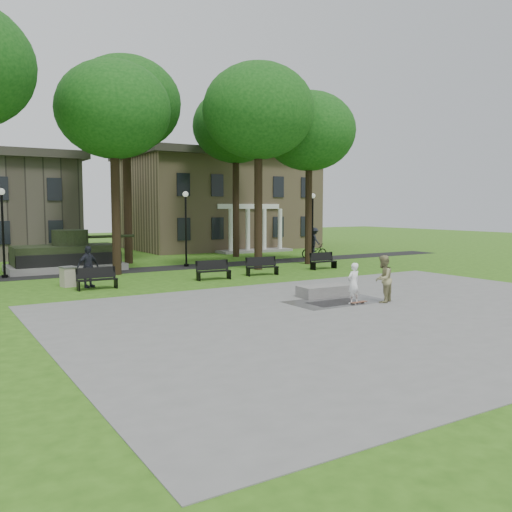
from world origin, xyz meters
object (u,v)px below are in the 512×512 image
Objects in this scene: trash_bin at (68,276)px; cyclist at (314,246)px; friend_watching at (383,279)px; park_bench_0 at (97,278)px; skateboarder at (354,283)px; concrete_block at (324,291)px.

cyclist is at bearing 15.87° from trash_bin.
friend_watching is 12.74m from park_bench_0.
skateboarder is at bearing -51.71° from trash_bin.
friend_watching is 0.82× the size of cyclist.
park_bench_0 is at bearing 136.96° from concrete_block.
skateboarder reaches higher than concrete_block.
cyclist is (10.23, 13.88, 0.67)m from concrete_block.
cyclist reaches higher than concrete_block.
park_bench_0 is (-7.55, 7.05, 0.28)m from concrete_block.
skateboarder reaches higher than park_bench_0.
concrete_block is 1.19× the size of friend_watching.
friend_watching is at bearing -47.65° from park_bench_0.
skateboarder is 1.65× the size of trash_bin.
park_bench_0 is 1.88× the size of trash_bin.
trash_bin is (-0.92, 1.51, -0.04)m from park_bench_0.
trash_bin is at bearing 134.68° from concrete_block.
trash_bin is (-18.70, -5.32, -0.43)m from cyclist.
skateboarder is (-0.14, -1.98, 0.57)m from concrete_block.
concrete_block is at bearing -45.32° from trash_bin.
friend_watching reaches higher than park_bench_0.
concrete_block is 1.39× the size of skateboarder.
park_bench_0 is (-7.40, 9.03, -0.29)m from skateboarder.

